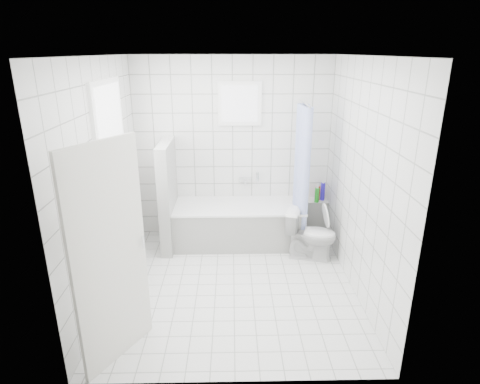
{
  "coord_description": "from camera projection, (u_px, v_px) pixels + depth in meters",
  "views": [
    {
      "loc": [
        -0.01,
        -4.16,
        2.65
      ],
      "look_at": [
        0.08,
        0.35,
        1.05
      ],
      "focal_mm": 30.0,
      "sensor_mm": 36.0,
      "label": 1
    }
  ],
  "objects": [
    {
      "name": "ground",
      "position": [
        234.0,
        284.0,
        4.81
      ],
      "size": [
        3.0,
        3.0,
        0.0
      ],
      "primitive_type": "plane",
      "color": "white",
      "rests_on": "ground"
    },
    {
      "name": "ceiling",
      "position": [
        233.0,
        56.0,
        3.94
      ],
      "size": [
        3.0,
        3.0,
        0.0
      ],
      "primitive_type": "plane",
      "rotation": [
        3.14,
        0.0,
        0.0
      ],
      "color": "white",
      "rests_on": "ground"
    },
    {
      "name": "wall_back",
      "position": [
        233.0,
        149.0,
        5.79
      ],
      "size": [
        2.8,
        0.02,
        2.6
      ],
      "primitive_type": "cube",
      "color": "white",
      "rests_on": "ground"
    },
    {
      "name": "wall_front",
      "position": [
        234.0,
        244.0,
        2.96
      ],
      "size": [
        2.8,
        0.02,
        2.6
      ],
      "primitive_type": "cube",
      "color": "white",
      "rests_on": "ground"
    },
    {
      "name": "wall_left",
      "position": [
        104.0,
        182.0,
        4.35
      ],
      "size": [
        0.02,
        3.0,
        2.6
      ],
      "primitive_type": "cube",
      "color": "white",
      "rests_on": "ground"
    },
    {
      "name": "wall_right",
      "position": [
        361.0,
        180.0,
        4.4
      ],
      "size": [
        0.02,
        3.0,
        2.6
      ],
      "primitive_type": "cube",
      "color": "white",
      "rests_on": "ground"
    },
    {
      "name": "window_left",
      "position": [
        113.0,
        149.0,
        4.53
      ],
      "size": [
        0.01,
        0.9,
        1.4
      ],
      "primitive_type": "cube",
      "color": "white",
      "rests_on": "wall_left"
    },
    {
      "name": "window_back",
      "position": [
        240.0,
        104.0,
        5.53
      ],
      "size": [
        0.5,
        0.01,
        0.5
      ],
      "primitive_type": "cube",
      "color": "white",
      "rests_on": "wall_back"
    },
    {
      "name": "window_sill",
      "position": [
        124.0,
        209.0,
        4.78
      ],
      "size": [
        0.18,
        1.02,
        0.08
      ],
      "primitive_type": "cube",
      "color": "white",
      "rests_on": "wall_left"
    },
    {
      "name": "door",
      "position": [
        110.0,
        257.0,
        3.38
      ],
      "size": [
        0.44,
        0.71,
        2.0
      ],
      "primitive_type": "cube",
      "rotation": [
        0.0,
        0.0,
        -0.53
      ],
      "color": "silver",
      "rests_on": "ground"
    },
    {
      "name": "bathtub",
      "position": [
        239.0,
        224.0,
        5.77
      ],
      "size": [
        1.83,
        0.77,
        0.58
      ],
      "color": "white",
      "rests_on": "ground"
    },
    {
      "name": "partition_wall",
      "position": [
        168.0,
        195.0,
        5.55
      ],
      "size": [
        0.15,
        0.85,
        1.5
      ],
      "primitive_type": "cube",
      "color": "white",
      "rests_on": "ground"
    },
    {
      "name": "tiled_ledge",
      "position": [
        319.0,
        217.0,
        6.04
      ],
      "size": [
        0.4,
        0.24,
        0.55
      ],
      "primitive_type": "cube",
      "color": "white",
      "rests_on": "ground"
    },
    {
      "name": "toilet",
      "position": [
        311.0,
        235.0,
        5.33
      ],
      "size": [
        0.73,
        0.53,
        0.67
      ],
      "primitive_type": "imported",
      "rotation": [
        0.0,
        0.0,
        1.32
      ],
      "color": "white",
      "rests_on": "ground"
    },
    {
      "name": "curtain_rod",
      "position": [
        304.0,
        103.0,
        5.19
      ],
      "size": [
        0.02,
        0.8,
        0.02
      ],
      "primitive_type": "cylinder",
      "rotation": [
        1.57,
        0.0,
        0.0
      ],
      "color": "silver",
      "rests_on": "wall_back"
    },
    {
      "name": "shower_curtain",
      "position": [
        302.0,
        173.0,
        5.37
      ],
      "size": [
        0.14,
        0.48,
        1.78
      ],
      "primitive_type": null,
      "color": "#4256C4",
      "rests_on": "curtain_rod"
    },
    {
      "name": "tub_faucet",
      "position": [
        245.0,
        180.0,
        5.9
      ],
      "size": [
        0.18,
        0.06,
        0.06
      ],
      "primitive_type": "cube",
      "color": "silver",
      "rests_on": "wall_back"
    },
    {
      "name": "sill_bottles",
      "position": [
        122.0,
        197.0,
        4.66
      ],
      "size": [
        0.18,
        0.81,
        0.33
      ],
      "color": "white",
      "rests_on": "window_sill"
    },
    {
      "name": "ledge_bottles",
      "position": [
        319.0,
        193.0,
        5.89
      ],
      "size": [
        0.17,
        0.16,
        0.27
      ],
      "color": "red",
      "rests_on": "tiled_ledge"
    }
  ]
}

